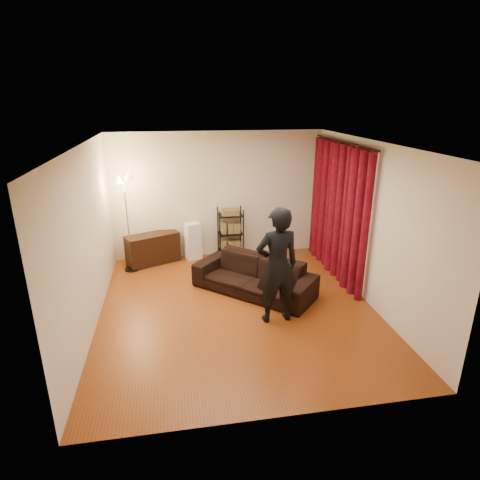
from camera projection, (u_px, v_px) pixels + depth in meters
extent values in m
plane|color=#803B0E|center=(237.00, 308.00, 6.75)|extent=(5.00, 5.00, 0.00)
plane|color=white|center=(237.00, 144.00, 5.84)|extent=(5.00, 5.00, 0.00)
plane|color=beige|center=(218.00, 195.00, 8.62)|extent=(5.00, 0.00, 5.00)
plane|color=beige|center=(278.00, 310.00, 3.98)|extent=(5.00, 0.00, 5.00)
plane|color=beige|center=(87.00, 240.00, 5.94)|extent=(0.00, 5.00, 5.00)
plane|color=beige|center=(370.00, 224.00, 6.66)|extent=(0.00, 5.00, 5.00)
cylinder|color=black|center=(343.00, 142.00, 7.27)|extent=(0.04, 2.65, 0.04)
imported|color=black|center=(254.00, 276.00, 7.19)|extent=(2.19, 2.10, 0.64)
imported|color=black|center=(277.00, 266.00, 6.09)|extent=(0.72, 0.51, 1.85)
cube|color=black|center=(153.00, 249.00, 8.48)|extent=(1.17, 0.82, 0.64)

